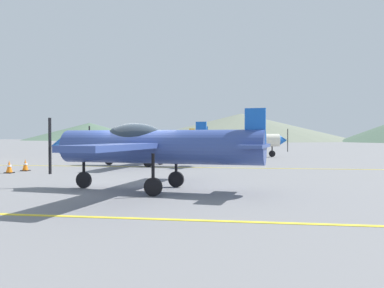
{
  "coord_description": "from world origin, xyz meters",
  "views": [
    {
      "loc": [
        3.76,
        -12.7,
        1.72
      ],
      "look_at": [
        -0.27,
        14.0,
        1.2
      ],
      "focal_mm": 37.36,
      "sensor_mm": 36.0,
      "label": 1
    }
  ],
  "objects_px": {
    "airplane_mid": "(147,141)",
    "traffic_cone_side": "(9,167)",
    "airplane_far": "(243,140)",
    "airplane_back": "(161,139)",
    "airplane_near": "(151,145)",
    "traffic_cone_front": "(25,165)"
  },
  "relations": [
    {
      "from": "airplane_mid",
      "to": "airplane_far",
      "type": "distance_m",
      "value": 12.12
    },
    {
      "from": "traffic_cone_front",
      "to": "traffic_cone_side",
      "type": "distance_m",
      "value": 1.2
    },
    {
      "from": "airplane_mid",
      "to": "traffic_cone_front",
      "type": "height_order",
      "value": "airplane_mid"
    },
    {
      "from": "airplane_mid",
      "to": "airplane_back",
      "type": "relative_size",
      "value": 1.0
    },
    {
      "from": "airplane_far",
      "to": "traffic_cone_side",
      "type": "distance_m",
      "value": 19.51
    },
    {
      "from": "airplane_far",
      "to": "traffic_cone_front",
      "type": "bearing_deg",
      "value": -124.4
    },
    {
      "from": "airplane_near",
      "to": "traffic_cone_front",
      "type": "height_order",
      "value": "airplane_near"
    },
    {
      "from": "airplane_far",
      "to": "traffic_cone_front",
      "type": "relative_size",
      "value": 14.44
    },
    {
      "from": "airplane_far",
      "to": "traffic_cone_side",
      "type": "bearing_deg",
      "value": -122.62
    },
    {
      "from": "airplane_near",
      "to": "airplane_back",
      "type": "xyz_separation_m",
      "value": [
        -6.37,
        28.92,
        0.0
      ]
    },
    {
      "from": "airplane_mid",
      "to": "airplane_far",
      "type": "height_order",
      "value": "same"
    },
    {
      "from": "airplane_back",
      "to": "traffic_cone_front",
      "type": "xyz_separation_m",
      "value": [
        -1.63,
        -22.83,
        -1.15
      ]
    },
    {
      "from": "airplane_near",
      "to": "airplane_mid",
      "type": "height_order",
      "value": "same"
    },
    {
      "from": "airplane_far",
      "to": "airplane_back",
      "type": "relative_size",
      "value": 1.0
    },
    {
      "from": "airplane_mid",
      "to": "traffic_cone_front",
      "type": "distance_m",
      "value": 6.76
    },
    {
      "from": "airplane_near",
      "to": "traffic_cone_side",
      "type": "height_order",
      "value": "airplane_near"
    },
    {
      "from": "airplane_far",
      "to": "traffic_cone_side",
      "type": "relative_size",
      "value": 14.44
    },
    {
      "from": "airplane_mid",
      "to": "traffic_cone_side",
      "type": "distance_m",
      "value": 7.64
    },
    {
      "from": "airplane_near",
      "to": "traffic_cone_front",
      "type": "relative_size",
      "value": 14.44
    },
    {
      "from": "airplane_near",
      "to": "traffic_cone_side",
      "type": "relative_size",
      "value": 14.44
    },
    {
      "from": "airplane_near",
      "to": "traffic_cone_front",
      "type": "bearing_deg",
      "value": 142.73
    },
    {
      "from": "airplane_far",
      "to": "airplane_back",
      "type": "distance_m",
      "value": 11.63
    }
  ]
}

